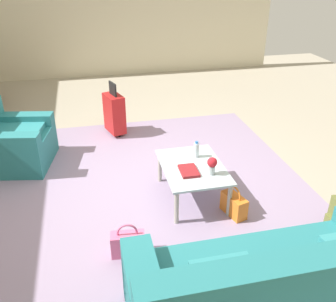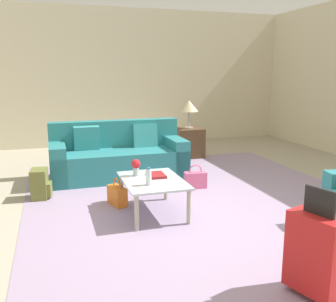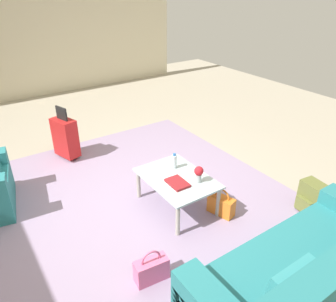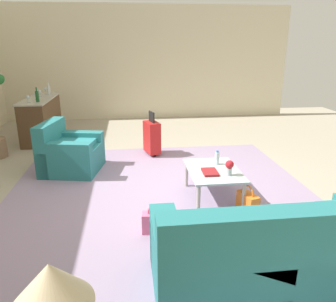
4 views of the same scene
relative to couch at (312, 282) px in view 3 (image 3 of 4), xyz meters
The scene contains 12 objects.
ground_plane 2.29m from the couch, 15.30° to the left, with size 12.00×12.00×0.00m, color #A89E89.
wall_right 7.38m from the couch, ahead, with size 0.12×8.00×3.10m, color beige.
area_rug 1.81m from the couch, 26.67° to the left, with size 5.20×4.40×0.01m, color #9984A3.
couch is the anchor object (origin of this frame).
coffee_table 1.80m from the couch, ahead, with size 0.96×0.69×0.42m.
water_bottle 2.00m from the couch, ahead, with size 0.06×0.06×0.20m.
coffee_table_book 1.69m from the couch, ahead, with size 0.28×0.19×0.03m, color maroon.
flower_vase 1.59m from the couch, ahead, with size 0.11×0.11×0.21m.
suitcase_red 3.88m from the couch, 11.91° to the left, with size 0.45×0.33×0.85m.
handbag_pink 1.40m from the couch, 43.76° to the left, with size 0.17×0.33×0.36m.
handbag_orange 1.40m from the couch, 10.54° to the right, with size 0.35×0.22×0.36m.
backpack_olive 1.43m from the couch, 56.28° to the right, with size 0.32×0.28×0.40m.
Camera 3 is at (-3.09, 1.46, 2.55)m, focal length 35.00 mm.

